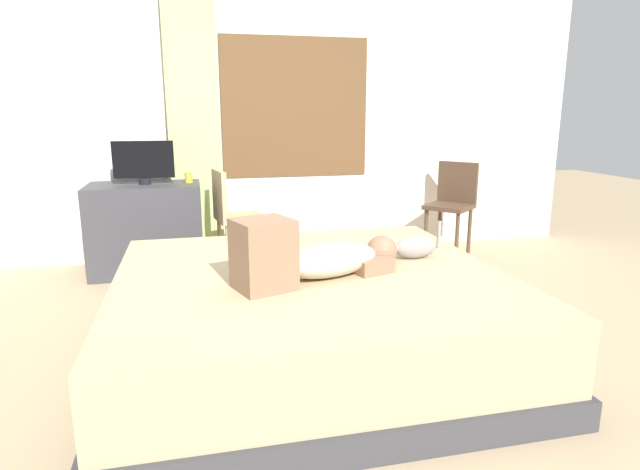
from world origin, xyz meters
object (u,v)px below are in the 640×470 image
cup (189,178)px  chair_by_desk (232,213)px  cat (413,247)px  chair_spare (452,200)px  person_lying (314,257)px  tv_monitor (144,162)px  bed (311,315)px  desk (147,228)px

cup → chair_by_desk: 0.48m
cat → chair_by_desk: (-0.92, 1.58, -0.05)m
chair_by_desk → chair_spare: bearing=3.8°
cat → chair_spare: size_ratio=0.42×
person_lying → tv_monitor: 2.26m
tv_monitor → cup: bearing=0.9°
person_lying → chair_spare: 2.64m
bed → cup: bearing=108.2°
bed → desk: 2.14m
tv_monitor → chair_by_desk: tv_monitor is taller
desk → bed: bearing=-62.5°
desk → cup: (0.36, 0.01, 0.41)m
person_lying → desk: bearing=115.9°
chair_spare → desk: bearing=178.8°
cat → tv_monitor: size_ratio=0.74×
desk → tv_monitor: 0.55m
bed → tv_monitor: bearing=117.2°
bed → cup: 2.07m
desk → cup: 0.55m
person_lying → cup: (-0.62, 2.02, 0.18)m
bed → cup: size_ratio=24.18×
tv_monitor → chair_by_desk: size_ratio=0.56×
cat → cup: bearing=125.2°
person_lying → chair_by_desk: chair_by_desk is taller
cup → bed: bearing=-71.8°
bed → person_lying: (-0.01, -0.12, 0.36)m
cup → person_lying: bearing=-73.1°
cat → tv_monitor: 2.42m
chair_spare → cup: bearing=178.5°
desk → tv_monitor: size_ratio=1.87×
cat → chair_spare: (1.13, 1.72, -0.05)m
tv_monitor → person_lying: bearing=-64.5°
bed → desk: (-0.99, 1.89, 0.13)m
tv_monitor → desk: bearing=180.0°
bed → person_lying: size_ratio=2.23×
cat → cup: 2.19m
cup → chair_spare: bearing=-1.5°
tv_monitor → cup: (0.35, 0.01, -0.14)m
person_lying → tv_monitor: (-0.96, 2.02, 0.32)m
cat → chair_by_desk: 1.83m
bed → desk: size_ratio=2.30×
desk → tv_monitor: (0.02, -0.00, 0.55)m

